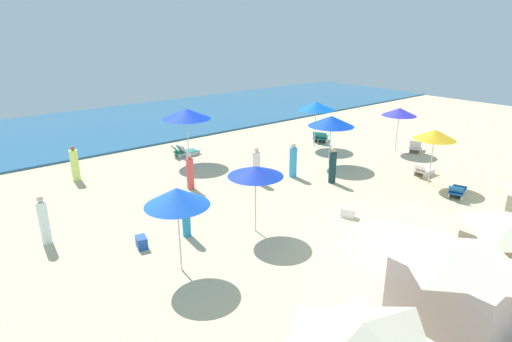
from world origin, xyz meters
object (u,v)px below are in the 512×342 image
object	(u,v)px
lounge_chair_4_1	(184,152)
beachgoer_4	(75,165)
umbrella_2	(435,135)
lounge_chair_2_1	(424,170)
lounge_chair_4_0	(188,151)
beachgoer_6	(333,166)
lounge_chair_5_1	(323,138)
cabana_1	(452,302)
umbrella_0	(399,112)
umbrella_4	(186,114)
lounge_chair_2_0	(457,191)
cooler_box_0	(348,212)
beachgoer_3	(293,161)
beachgoer_2	(44,221)
umbrella_1	(331,121)
cooler_box_1	(142,242)
cabana_2	(510,259)
umbrella_3	(177,197)
beachgoer_0	(186,215)
umbrella_5	(316,106)
beachgoer_1	(190,173)
lounge_chair_5_0	(319,137)
umbrella_6	(256,171)
beachgoer_5	(256,166)
lounge_chair_0_0	(416,147)

from	to	relation	value
lounge_chair_4_1	beachgoer_4	xyz separation A→B (m)	(-5.86, -0.21, 0.52)
umbrella_2	lounge_chair_2_1	xyz separation A→B (m)	(0.88, 0.76, -2.05)
lounge_chair_4_0	beachgoer_6	bearing A→B (deg)	-171.52
lounge_chair_4_1	lounge_chair_5_1	distance (m)	8.69
lounge_chair_2_1	lounge_chair_4_0	xyz separation A→B (m)	(-7.10, 10.12, -0.03)
lounge_chair_4_1	beachgoer_4	world-z (taller)	beachgoer_4
cabana_1	beachgoer_6	xyz separation A→B (m)	(6.35, 8.72, -0.60)
umbrella_0	umbrella_4	bearing A→B (deg)	150.32
umbrella_0	lounge_chair_4_0	xyz separation A→B (m)	(-9.79, 6.82, -2.03)
lounge_chair_2_0	cooler_box_0	world-z (taller)	lounge_chair_2_0
lounge_chair_2_0	beachgoer_3	world-z (taller)	beachgoer_3
beachgoer_2	beachgoer_3	world-z (taller)	beachgoer_2
umbrella_2	lounge_chair_2_0	xyz separation A→B (m)	(-0.46, -1.56, -2.07)
lounge_chair_2_1	umbrella_4	xyz separation A→B (m)	(-7.60, 9.17, 2.29)
cooler_box_0	umbrella_1	bearing A→B (deg)	114.16
lounge_chair_4_0	cooler_box_1	distance (m)	10.29
cabana_2	umbrella_3	distance (m)	8.87
umbrella_4	beachgoer_6	world-z (taller)	umbrella_4
beachgoer_0	umbrella_5	bearing A→B (deg)	106.43
cooler_box_1	umbrella_4	bearing A→B (deg)	152.29
umbrella_1	beachgoer_0	bearing A→B (deg)	-167.41
beachgoer_0	umbrella_3	bearing A→B (deg)	-41.60
beachgoer_1	beachgoer_3	distance (m)	4.92
umbrella_5	beachgoer_6	xyz separation A→B (m)	(-3.90, -4.75, -1.64)
umbrella_2	beachgoer_1	distance (m)	10.93
lounge_chair_5_1	beachgoer_4	bearing A→B (deg)	44.20
lounge_chair_2_0	lounge_chair_5_0	bearing A→B (deg)	-28.87
cabana_1	lounge_chair_5_0	size ratio (longest dim) A/B	1.78
umbrella_6	cooler_box_1	size ratio (longest dim) A/B	5.12
lounge_chair_4_1	cooler_box_1	size ratio (longest dim) A/B	3.01
umbrella_1	cabana_1	bearing A→B (deg)	-128.07
umbrella_0	beachgoer_3	world-z (taller)	umbrella_0
umbrella_4	beachgoer_5	world-z (taller)	umbrella_4
lounge_chair_2_0	umbrella_0	bearing A→B (deg)	-51.87
lounge_chair_0_0	lounge_chair_5_1	world-z (taller)	lounge_chair_0_0
lounge_chair_5_1	beachgoer_6	distance (m)	7.16
umbrella_5	lounge_chair_5_1	xyz separation A→B (m)	(1.12, 0.33, -2.16)
umbrella_1	beachgoer_3	size ratio (longest dim) A/B	1.54
beachgoer_3	lounge_chair_5_0	bearing A→B (deg)	-24.68
lounge_chair_0_0	umbrella_6	bearing A→B (deg)	73.62
umbrella_2	lounge_chair_5_1	world-z (taller)	umbrella_2
umbrella_1	beachgoer_6	size ratio (longest dim) A/B	1.51
umbrella_0	lounge_chair_2_0	xyz separation A→B (m)	(-4.03, -5.63, -2.02)
umbrella_3	beachgoer_4	size ratio (longest dim) A/B	1.58
umbrella_1	umbrella_4	distance (m)	7.43
lounge_chair_2_0	lounge_chair_4_0	size ratio (longest dim) A/B	0.99
cabana_1	beachgoer_5	bearing A→B (deg)	70.65
beachgoer_5	umbrella_3	bearing A→B (deg)	-158.64
cabana_1	lounge_chair_5_0	xyz separation A→B (m)	(11.39, 14.15, -1.14)
lounge_chair_4_1	umbrella_5	size ratio (longest dim) A/B	0.53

